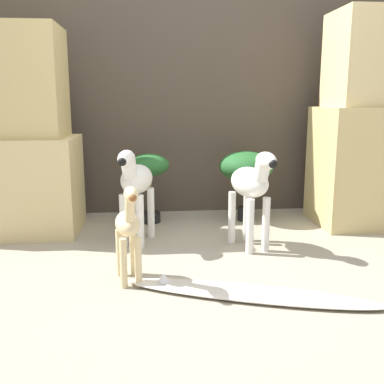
{
  "coord_description": "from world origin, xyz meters",
  "views": [
    {
      "loc": [
        -0.39,
        -2.33,
        1.0
      ],
      "look_at": [
        -0.11,
        0.68,
        0.38
      ],
      "focal_mm": 42.0,
      "sensor_mm": 36.0,
      "label": 1
    }
  ],
  "objects": [
    {
      "name": "giraffe_figurine",
      "position": [
        -0.52,
        0.04,
        0.32
      ],
      "size": [
        0.18,
        0.38,
        0.57
      ],
      "color": "beige",
      "rests_on": "ground_plane"
    },
    {
      "name": "surfboard",
      "position": [
        0.11,
        -0.2,
        0.02
      ],
      "size": [
        1.34,
        0.64,
        0.09
      ],
      "color": "silver",
      "rests_on": "ground_plane"
    },
    {
      "name": "potted_palm_front",
      "position": [
        -0.41,
        1.29,
        0.43
      ],
      "size": [
        0.33,
        0.33,
        0.57
      ],
      "color": "black",
      "rests_on": "ground_plane"
    },
    {
      "name": "rock_pillar_right",
      "position": [
        1.38,
        1.11,
        0.76
      ],
      "size": [
        0.87,
        0.63,
        1.66
      ],
      "color": "#D1B775",
      "rests_on": "ground_plane"
    },
    {
      "name": "potted_palm_back",
      "position": [
        0.39,
        1.27,
        0.45
      ],
      "size": [
        0.45,
        0.45,
        0.58
      ],
      "color": "black",
      "rests_on": "ground_plane"
    },
    {
      "name": "zebra_left",
      "position": [
        -0.5,
        0.75,
        0.43
      ],
      "size": [
        0.3,
        0.5,
        0.68
      ],
      "color": "white",
      "rests_on": "ground_plane"
    },
    {
      "name": "zebra_right",
      "position": [
        0.28,
        0.56,
        0.43
      ],
      "size": [
        0.3,
        0.5,
        0.68
      ],
      "color": "white",
      "rests_on": "ground_plane"
    },
    {
      "name": "rock_pillar_left",
      "position": [
        -1.38,
        1.11,
        0.69
      ],
      "size": [
        0.87,
        0.63,
        1.52
      ],
      "color": "#DBC184",
      "rests_on": "ground_plane"
    },
    {
      "name": "ground_plane",
      "position": [
        0.0,
        0.0,
        0.0
      ],
      "size": [
        14.0,
        14.0,
        0.0
      ],
      "primitive_type": "plane",
      "color": "#9E937F"
    },
    {
      "name": "wall_back",
      "position": [
        0.0,
        1.68,
        1.1
      ],
      "size": [
        6.4,
        0.08,
        2.2
      ],
      "color": "#473D33",
      "rests_on": "ground_plane"
    }
  ]
}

